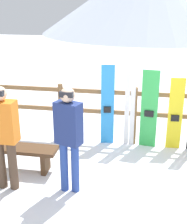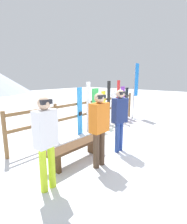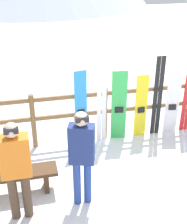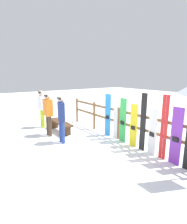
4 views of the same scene
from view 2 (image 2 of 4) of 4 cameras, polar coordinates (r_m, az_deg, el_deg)
The scene contains 16 objects.
ground_plane at distance 5.51m, azimuth 11.66°, elevation -9.23°, with size 40.00×40.00×0.00m, color white.
fence at distance 6.24m, azimuth -1.49°, elevation 0.12°, with size 5.98×0.10×1.16m.
bench at distance 4.10m, azimuth -5.78°, elevation -11.60°, with size 1.56×0.36×0.42m.
person_orange at distance 3.67m, azimuth 1.88°, elevation -4.22°, with size 0.42×0.23×1.61m.
person_white at distance 3.00m, azimuth -15.29°, elevation -7.83°, with size 0.40×0.25×1.62m.
person_navy at distance 4.47m, azimuth 8.53°, elevation -1.24°, with size 0.42×0.32×1.61m.
snowboard_blue at distance 5.81m, azimuth -4.47°, elevation 0.18°, with size 0.25×0.09×1.58m.
ski_pair_white at distance 6.11m, azimuth -1.66°, elevation 1.62°, with size 0.19×0.02×1.76m.
snowboard_green at distance 6.40m, azimuth 0.57°, elevation 0.94°, with size 0.32×0.08×1.52m.
snowboard_yellow at distance 6.78m, azimuth 3.21°, elevation 0.99°, with size 0.27×0.07×1.39m.
ski_pair_black at distance 7.04m, azimuth 4.97°, elevation 2.90°, with size 0.19×0.02×1.76m.
snowboard_white at distance 7.35m, azimuth 6.56°, elevation 1.63°, with size 0.29×0.09×1.36m.
ski_pair_red at distance 7.61m, azimuth 8.04°, elevation 3.54°, with size 0.19×0.02×1.77m.
snowboard_purple at distance 7.93m, azimuth 9.42°, elevation 2.79°, with size 0.30×0.06×1.50m.
snowboard_black_stripe at distance 8.24m, azimuth 10.72°, elevation 2.82°, with size 0.25×0.06×1.43m.
rental_flag at distance 8.37m, azimuth 13.56°, elevation 8.78°, with size 0.40×0.04×2.52m.
Camera 2 is at (-4.55, -2.44, 1.93)m, focal length 28.00 mm.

